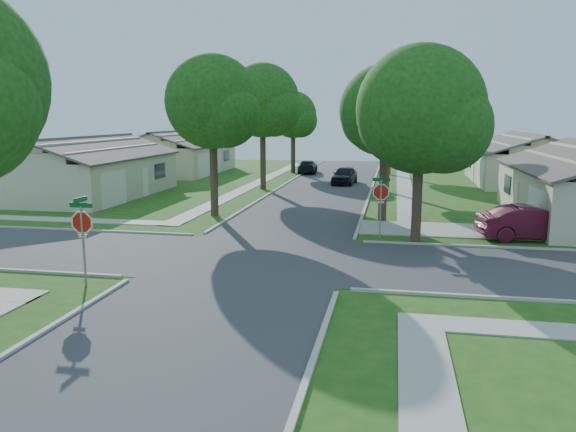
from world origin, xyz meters
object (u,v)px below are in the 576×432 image
Objects in this scene: stop_sign_ne at (381,195)px; tree_w_far at (294,117)px; tree_w_near at (213,106)px; house_nw_far at (178,158)px; tree_e_near at (386,115)px; tree_e_mid at (389,107)px; car_driveway at (532,223)px; car_curb_west at (308,167)px; tree_e_far at (391,112)px; house_nw_near at (88,175)px; tree_w_mid at (263,104)px; car_curb_east at (345,175)px; stop_sign_sw at (82,226)px; tree_ne_corner at (422,116)px; house_ne_far at (524,165)px.

tree_w_far is at bearing 107.70° from stop_sign_ne.
tree_w_near is 0.66× the size of house_nw_far.
stop_sign_ne is 0.36× the size of tree_e_near.
tree_e_mid is 17.71m from car_driveway.
tree_e_near is at bearing 102.64° from car_curb_west.
tree_e_far reaches higher than tree_e_near.
tree_e_mid reaches higher than house_nw_near.
stop_sign_ne is 34.26m from house_nw_far.
tree_w_mid is 2.22× the size of car_curb_east.
stop_sign_sw is at bearing -90.07° from tree_w_far.
tree_w_far is (0.05, 38.71, 3.48)m from stop_sign_sw.
tree_e_mid reaches higher than tree_e_far.
house_nw_near is 22.82m from car_curb_west.
tree_w_far is (-9.40, -0.00, -0.47)m from tree_e_far.
stop_sign_sw is 0.69× the size of car_curb_east.
tree_w_mid reaches higher than tree_w_far.
house_nw_far is 2.86× the size of car_driveway.
tree_w_far is at bearing 110.28° from tree_ne_corner.
car_driveway reaches higher than car_curb_west.
house_ne_far is (9.63, 24.79, -4.08)m from tree_ne_corner.
tree_e_mid is 16.89m from tree_ne_corner.
car_curb_east is 9.43m from car_curb_west.
tree_e_near is at bearing 89.32° from stop_sign_ne.
house_nw_near is 20.18m from car_curb_east.
house_ne_far is at bearing 65.07° from stop_sign_ne.
house_nw_far is (-11.29, 36.70, -0.51)m from stop_sign_sw.
tree_e_far is 2.03× the size of car_curb_east.
car_curb_east is at bearing 102.13° from tree_e_near.
house_nw_far is at bearing 135.93° from tree_w_mid.
tree_w_near is 29.10m from house_ne_far.
tree_w_mid is 23.05m from car_driveway.
stop_sign_ne is at bearing -75.45° from car_curb_east.
house_ne_far is 1.00× the size of house_nw_far.
tree_w_near is at bearing -63.73° from house_nw_far.
tree_e_mid is 1.94× the size of car_driveway.
tree_e_mid is 1.15× the size of tree_w_far.
tree_e_mid is at bearing -144.58° from house_ne_far.
tree_w_far is 11.35m from car_curb_east.
house_nw_near is 1.00× the size of house_nw_far.
tree_w_near is 12.02m from tree_ne_corner.
tree_w_mid is 0.70× the size of house_nw_near.
house_ne_far is (20.64, -5.01, -3.99)m from tree_w_far.
tree_e_far is 29.69m from car_driveway.
stop_sign_ne is 30.96m from tree_w_far.
tree_w_mid is at bearing 180.00° from tree_e_mid.
tree_w_far reaches higher than car_curb_west.
tree_w_mid is (-9.39, 12.00, 0.85)m from tree_e_near.
house_nw_near is at bearing -90.00° from house_nw_far.
stop_sign_sw is at bearing -141.16° from tree_ne_corner.
house_ne_far is at bearing 35.42° from tree_e_mid.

